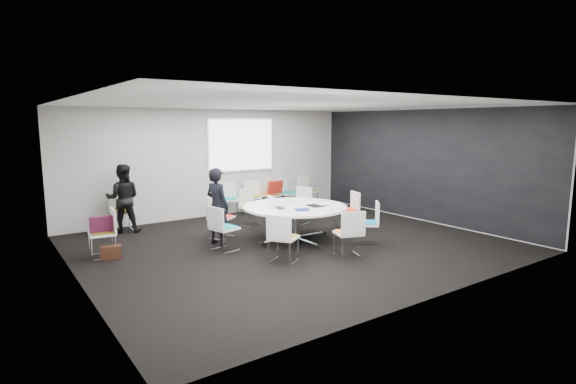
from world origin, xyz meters
TOP-DOWN VIEW (x-y plane):
  - room_shell at (0.09, 0.00)m, footprint 8.08×7.08m
  - conference_table at (0.23, 0.19)m, footprint 2.16×2.16m
  - projection_screen at (0.80, 3.46)m, footprint 1.90×0.03m
  - chair_ring_a at (1.76, 0.25)m, footprint 0.57×0.58m
  - chair_ring_b at (1.28, 1.44)m, footprint 0.59×0.59m
  - chair_ring_c at (0.18, 1.90)m, footprint 0.56×0.55m
  - chair_ring_d at (-0.97, 1.24)m, footprint 0.63×0.62m
  - chair_ring_e at (-1.36, 0.32)m, footprint 0.54×0.55m
  - chair_ring_f at (-0.83, -0.93)m, footprint 0.63×0.63m
  - chair_ring_g at (0.34, -1.34)m, footprint 0.58×0.57m
  - chair_ring_h at (1.20, -0.95)m, footprint 0.64×0.64m
  - chair_back_a at (0.23, 3.16)m, footprint 0.60×0.59m
  - chair_back_b at (0.95, 3.16)m, footprint 0.60×0.59m
  - chair_back_c at (1.54, 3.16)m, footprint 0.58×0.57m
  - chair_back_d at (2.10, 3.17)m, footprint 0.56×0.55m
  - chair_back_e at (2.83, 3.15)m, footprint 0.51×0.50m
  - chair_spare_left at (-3.35, 1.22)m, footprint 0.49×0.50m
  - chair_person_back at (-2.51, 3.14)m, footprint 0.46×0.45m
  - person_main at (-1.25, 0.80)m, footprint 0.52×0.65m
  - person_back at (-2.51, 2.97)m, footprint 0.91×0.82m
  - laptop at (-0.12, 0.16)m, footprint 0.25×0.34m
  - laptop_lid at (-0.29, 0.30)m, footprint 0.07×0.30m
  - notebook_black at (0.55, -0.06)m, footprint 0.23×0.30m
  - tablet_folio at (0.07, -0.27)m, footprint 0.30×0.26m
  - papers_right at (0.68, 0.33)m, footprint 0.35×0.30m
  - papers_front at (1.01, 0.04)m, footprint 0.35×0.29m
  - cup at (0.27, 0.47)m, footprint 0.08×0.08m
  - phone at (0.73, -0.17)m, footprint 0.15×0.10m
  - maroon_bag at (-3.37, 1.22)m, footprint 0.41×0.18m
  - brown_bag at (-3.28, 1.02)m, footprint 0.39×0.24m
  - red_jacket at (1.54, 2.94)m, footprint 0.44×0.17m

SIDE VIEW (x-z plane):
  - brown_bag at x=-3.28m, z-range 0.00..0.24m
  - chair_ring_a at x=1.76m, z-range -0.16..0.72m
  - chair_ring_b at x=1.28m, z-range -0.16..0.72m
  - chair_ring_c at x=0.18m, z-range -0.16..0.72m
  - chair_ring_d at x=-0.97m, z-range -0.16..0.72m
  - chair_ring_e at x=-1.36m, z-range -0.16..0.72m
  - chair_ring_f at x=-0.83m, z-range -0.16..0.72m
  - chair_ring_g at x=0.34m, z-range -0.16..0.72m
  - chair_ring_h at x=1.20m, z-range -0.16..0.72m
  - chair_back_a at x=0.23m, z-range -0.16..0.72m
  - chair_back_b at x=0.95m, z-range -0.16..0.72m
  - chair_back_c at x=1.54m, z-range -0.16..0.72m
  - chair_back_d at x=2.10m, z-range -0.16..0.72m
  - chair_back_e at x=2.83m, z-range -0.16..0.72m
  - chair_spare_left at x=-3.35m, z-range -0.16..0.72m
  - chair_person_back at x=-2.51m, z-range -0.16..0.72m
  - conference_table at x=0.23m, z-range 0.17..0.90m
  - maroon_bag at x=-3.37m, z-range 0.48..0.76m
  - red_jacket at x=1.54m, z-range 0.52..0.88m
  - papers_right at x=0.68m, z-range 0.73..0.73m
  - papers_front at x=1.01m, z-range 0.73..0.73m
  - phone at x=0.73m, z-range 0.73..0.74m
  - notebook_black at x=0.55m, z-range 0.73..0.75m
  - laptop at x=-0.12m, z-range 0.73..0.75m
  - tablet_folio at x=0.07m, z-range 0.73..0.76m
  - person_back at x=-2.51m, z-range 0.00..1.54m
  - cup at x=0.27m, z-range 0.73..0.82m
  - person_main at x=-1.25m, z-range 0.00..1.56m
  - laptop_lid at x=-0.29m, z-range 0.75..0.97m
  - room_shell at x=0.09m, z-range -0.04..2.84m
  - projection_screen at x=0.80m, z-range 1.17..2.53m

